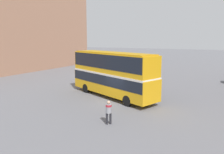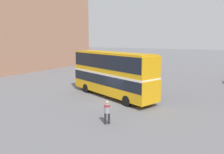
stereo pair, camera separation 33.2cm
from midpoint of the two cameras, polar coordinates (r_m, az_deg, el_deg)
ground_plane at (r=21.53m, az=-0.17°, el=-6.70°), size 240.00×240.00×0.00m
building_row_left at (r=48.37m, az=-24.93°, el=11.65°), size 11.96×34.73×16.76m
double_decker_bus at (r=23.17m, az=-0.41°, el=1.42°), size 11.26×6.32×4.78m
pedestrian_foreground at (r=15.99m, az=-1.48°, el=-8.59°), size 0.61×0.61×1.77m
parked_car_kerb_far at (r=35.46m, az=1.63°, el=1.22°), size 4.17×2.32×1.61m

